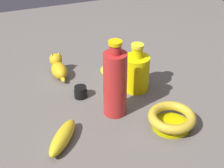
{
  "coord_description": "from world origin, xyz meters",
  "views": [
    {
      "loc": [
        0.92,
        -0.35,
        0.68
      ],
      "look_at": [
        0.0,
        0.0,
        0.06
      ],
      "focal_mm": 54.6,
      "sensor_mm": 36.0,
      "label": 1
    }
  ],
  "objects": [
    {
      "name": "cat_figurine",
      "position": [
        -0.22,
        -0.14,
        0.04
      ],
      "size": [
        0.13,
        0.06,
        0.09
      ],
      "color": "gold",
      "rests_on": "ground"
    },
    {
      "name": "bottle_tall",
      "position": [
        0.08,
        -0.02,
        0.11
      ],
      "size": [
        0.07,
        0.07,
        0.26
      ],
      "color": "#B32523",
      "rests_on": "ground"
    },
    {
      "name": "nail_polish_jar",
      "position": [
        -0.05,
        -0.1,
        0.02
      ],
      "size": [
        0.05,
        0.05,
        0.04
      ],
      "color": "black",
      "rests_on": "ground"
    },
    {
      "name": "bowl",
      "position": [
        0.21,
        0.12,
        0.03
      ],
      "size": [
        0.15,
        0.15,
        0.05
      ],
      "color": "#B6AE05",
      "rests_on": "ground"
    },
    {
      "name": "bottle_short",
      "position": [
        -0.03,
        0.1,
        0.07
      ],
      "size": [
        0.09,
        0.09,
        0.18
      ],
      "color": "#DCCA07",
      "rests_on": "ground"
    },
    {
      "name": "ground",
      "position": [
        0.0,
        0.0,
        0.0
      ],
      "size": [
        2.0,
        2.0,
        0.0
      ],
      "primitive_type": "plane",
      "color": "#5B5651"
    },
    {
      "name": "banana",
      "position": [
        0.16,
        -0.22,
        0.02
      ],
      "size": [
        0.16,
        0.13,
        0.05
      ],
      "primitive_type": "ellipsoid",
      "rotation": [
        0.0,
        0.0,
        2.5
      ],
      "color": "gold",
      "rests_on": "ground"
    },
    {
      "name": "bangle",
      "position": [
        -0.16,
        0.07,
        0.01
      ],
      "size": [
        0.1,
        0.1,
        0.02
      ],
      "primitive_type": "torus",
      "color": "gold",
      "rests_on": "ground"
    }
  ]
}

